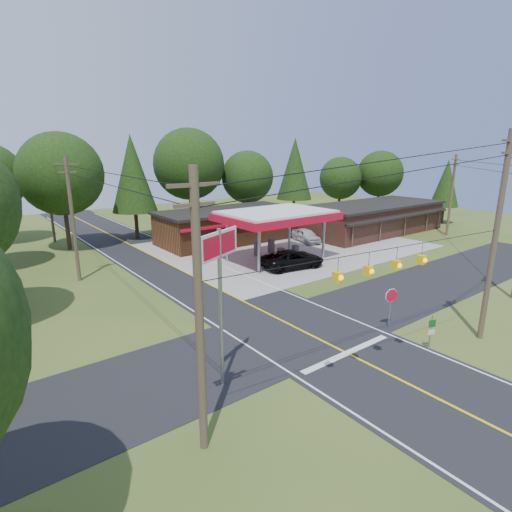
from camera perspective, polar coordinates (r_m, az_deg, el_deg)
ground at (r=24.45m, az=6.33°, el=-10.47°), size 120.00×120.00×0.00m
main_highway at (r=24.45m, az=6.33°, el=-10.44°), size 8.00×120.00×0.02m
cross_road at (r=24.45m, az=6.33°, el=-10.43°), size 70.00×7.00×0.02m
lane_center_yellow at (r=24.44m, az=6.33°, el=-10.41°), size 0.15×110.00×0.00m
gas_canopy at (r=38.31m, az=2.91°, el=5.58°), size 10.60×7.40×4.88m
convenience_store at (r=47.20m, az=-4.04°, el=4.42°), size 16.40×7.55×3.80m
strip_building at (r=54.51m, az=16.32°, el=5.26°), size 20.40×8.75×3.80m
utility_pole_near_right at (r=24.97m, az=31.02°, el=2.42°), size 1.80×0.30×11.50m
utility_pole_near_left at (r=13.43m, az=-8.13°, el=-8.15°), size 1.80×0.30×10.00m
utility_pole_far_left at (r=35.06m, az=-24.74°, el=4.93°), size 1.80×0.30×10.00m
utility_pole_far_right at (r=55.57m, az=26.14°, el=7.95°), size 1.80×0.30×10.00m
utility_pole_north at (r=51.96m, az=-27.39°, el=6.93°), size 0.30×0.30×9.50m
overhead_beacons at (r=17.97m, az=17.79°, el=0.60°), size 17.04×2.04×1.03m
treeline_backdrop at (r=43.16m, az=-15.36°, el=10.43°), size 70.27×51.59×13.30m
suv_car at (r=36.51m, az=5.27°, el=-0.46°), size 6.88×6.88×1.65m
sedan_car at (r=47.16m, az=7.17°, el=2.92°), size 5.51×5.51×1.55m
big_stop_sign at (r=17.06m, az=-5.18°, el=-2.11°), size 2.49×1.21×7.28m
octagonal_stop_sign at (r=25.19m, az=18.75°, el=-5.77°), size 0.84×0.30×2.52m
route_sign_post at (r=23.47m, az=23.75°, el=-9.61°), size 0.40×0.18×2.03m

